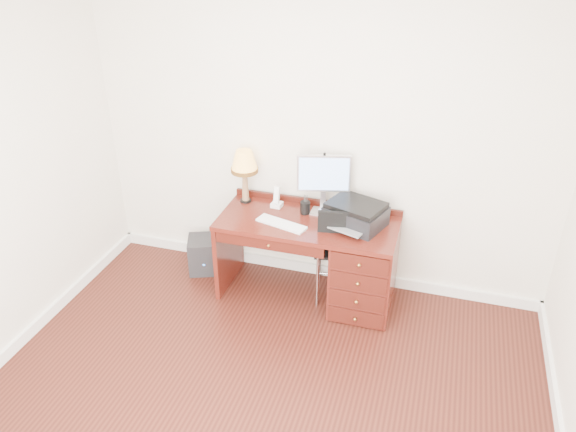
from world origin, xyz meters
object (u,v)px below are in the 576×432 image
(phone, at_px, (277,201))
(chair, at_px, (340,243))
(leg_lamp, at_px, (244,165))
(desk, at_px, (344,261))
(monitor, at_px, (325,177))
(printer, at_px, (356,214))
(equipment_box, at_px, (204,254))

(phone, distance_m, chair, 0.66)
(leg_lamp, relative_size, chair, 0.52)
(desk, bearing_deg, chair, 153.16)
(monitor, distance_m, leg_lamp, 0.70)
(phone, relative_size, chair, 0.20)
(leg_lamp, xyz_separation_m, chair, (0.90, -0.16, -0.54))
(printer, xyz_separation_m, chair, (-0.11, -0.03, -0.28))
(desk, height_order, chair, chair)
(monitor, relative_size, equipment_box, 1.55)
(desk, height_order, printer, printer)
(printer, bearing_deg, equipment_box, -162.22)
(printer, bearing_deg, chair, -146.92)
(chair, bearing_deg, printer, 2.90)
(monitor, bearing_deg, leg_lamp, 166.78)
(monitor, relative_size, printer, 0.96)
(monitor, relative_size, leg_lamp, 1.07)
(desk, bearing_deg, leg_lamp, 169.11)
(phone, distance_m, equipment_box, 0.95)
(printer, bearing_deg, leg_lamp, -167.79)
(printer, height_order, leg_lamp, leg_lamp)
(desk, relative_size, equipment_box, 4.50)
(desk, distance_m, phone, 0.78)
(desk, height_order, equipment_box, desk)
(leg_lamp, height_order, chair, leg_lamp)
(monitor, xyz_separation_m, chair, (0.19, -0.18, -0.51))
(monitor, height_order, phone, monitor)
(leg_lamp, xyz_separation_m, phone, (0.30, -0.02, -0.30))
(desk, relative_size, chair, 1.60)
(monitor, distance_m, printer, 0.41)
(printer, height_order, phone, printer)
(leg_lamp, bearing_deg, printer, -7.40)
(leg_lamp, relative_size, phone, 2.56)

